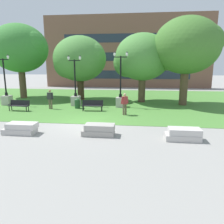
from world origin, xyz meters
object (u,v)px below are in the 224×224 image
lamp_post_right (120,96)px  lamp_post_left (6,95)px  person_bystander_far_lawn (50,98)px  person_bystander_near_lawn (125,103)px  park_bench_near_left (19,105)px  lamp_post_center (76,95)px  concrete_block_right (183,134)px  trash_bin (77,103)px  concrete_block_center (21,128)px  concrete_block_left (99,130)px  park_bench_near_right (93,105)px

lamp_post_right → lamp_post_left: bearing=-179.1°
lamp_post_left → person_bystander_far_lawn: size_ratio=2.84×
person_bystander_far_lawn → person_bystander_near_lawn: bearing=-13.4°
park_bench_near_left → lamp_post_center: (4.14, 2.99, 0.46)m
concrete_block_right → trash_bin: (-7.87, 7.63, 0.20)m
concrete_block_center → park_bench_near_left: (-3.42, 5.97, 0.23)m
lamp_post_right → lamp_post_left: (-11.22, -0.18, -0.03)m
concrete_block_center → person_bystander_near_lawn: bearing=43.8°
lamp_post_center → person_bystander_far_lawn: lamp_post_center is taller
park_bench_near_left → person_bystander_far_lawn: 2.63m
concrete_block_left → park_bench_near_left: bearing=144.3°
concrete_block_center → lamp_post_center: 9.01m
park_bench_near_left → person_bystander_far_lawn: person_bystander_far_lawn is taller
park_bench_near_right → person_bystander_near_lawn: (2.83, -1.28, 0.44)m
concrete_block_center → trash_bin: (1.24, 7.60, 0.20)m
park_bench_near_left → lamp_post_center: size_ratio=0.39×
concrete_block_center → trash_bin: trash_bin is taller
park_bench_near_right → lamp_post_center: bearing=133.4°
park_bench_near_left → trash_bin: trash_bin is taller
lamp_post_left → trash_bin: lamp_post_left is taller
lamp_post_left → lamp_post_right: bearing=0.9°
concrete_block_right → park_bench_near_left: bearing=154.4°
lamp_post_left → concrete_block_right: bearing=-29.3°
lamp_post_right → person_bystander_far_lawn: (-6.14, -1.67, -0.06)m
concrete_block_left → person_bystander_near_lawn: (1.13, 5.19, 0.68)m
trash_bin → person_bystander_far_lawn: size_ratio=0.56×
concrete_block_right → lamp_post_right: (-4.04, 8.74, 0.74)m
park_bench_near_left → lamp_post_right: lamp_post_right is taller
concrete_block_center → trash_bin: 7.70m
concrete_block_left → concrete_block_right: size_ratio=1.00×
lamp_post_left → person_bystander_far_lawn: lamp_post_left is taller
concrete_block_center → lamp_post_right: bearing=59.8°
concrete_block_left → person_bystander_far_lawn: (-5.60, 6.79, 0.68)m
park_bench_near_left → concrete_block_left: bearing=-35.7°
concrete_block_right → park_bench_near_right: 9.22m
concrete_block_right → lamp_post_center: size_ratio=0.38×
concrete_block_center → park_bench_near_left: size_ratio=1.03×
concrete_block_left → person_bystander_far_lawn: 8.83m
concrete_block_left → lamp_post_left: 13.53m
concrete_block_right → lamp_post_right: lamp_post_right is taller
park_bench_near_right → lamp_post_center: (-2.12, 2.24, 0.46)m
concrete_block_left → trash_bin: trash_bin is taller
concrete_block_center → lamp_post_left: size_ratio=0.39×
park_bench_near_right → person_bystander_far_lawn: bearing=175.3°
park_bench_near_right → concrete_block_left: bearing=-75.3°
concrete_block_left → park_bench_near_right: (-1.70, 6.47, 0.23)m
concrete_block_right → concrete_block_left: bearing=176.5°
park_bench_near_right → person_bystander_far_lawn: person_bystander_far_lawn is taller
concrete_block_center → person_bystander_near_lawn: size_ratio=1.11×
trash_bin → person_bystander_near_lawn: (4.43, -2.16, 0.48)m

